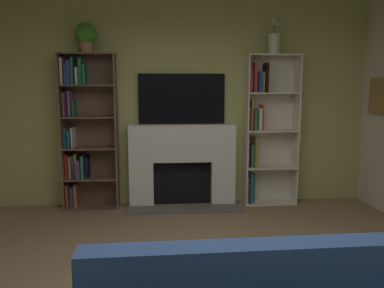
{
  "coord_description": "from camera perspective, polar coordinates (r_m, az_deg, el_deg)",
  "views": [
    {
      "loc": [
        -0.31,
        -2.55,
        1.61
      ],
      "look_at": [
        0.0,
        1.12,
        1.07
      ],
      "focal_mm": 36.92,
      "sensor_mm": 36.0,
      "label": 1
    }
  ],
  "objects": [
    {
      "name": "potted_plant",
      "position": [
        5.31,
        -15.04,
        14.85
      ],
      "size": [
        0.28,
        0.28,
        0.37
      ],
      "color": "#AB754E",
      "rests_on": "bookshelf_left"
    },
    {
      "name": "wall_back_accent",
      "position": [
        5.39,
        -1.54,
        6.53
      ],
      "size": [
        5.22,
        0.06,
        2.88
      ],
      "primitive_type": "cube",
      "color": "tan",
      "rests_on": "ground_plane"
    },
    {
      "name": "bookshelf_left",
      "position": [
        5.36,
        -15.37,
        1.77
      ],
      "size": [
        0.71,
        0.31,
        2.03
      ],
      "color": "brown",
      "rests_on": "ground_plane"
    },
    {
      "name": "tv",
      "position": [
        5.33,
        -1.5,
        6.55
      ],
      "size": [
        1.16,
        0.06,
        0.66
      ],
      "primitive_type": "cube",
      "color": "black",
      "rests_on": "fireplace"
    },
    {
      "name": "vase_with_flowers",
      "position": [
        5.44,
        11.75,
        14.15
      ],
      "size": [
        0.15,
        0.15,
        0.45
      ],
      "color": "beige",
      "rests_on": "bookshelf_right"
    },
    {
      "name": "fireplace",
      "position": [
        5.34,
        -1.41,
        -2.71
      ],
      "size": [
        1.52,
        0.53,
        1.1
      ],
      "color": "white",
      "rests_on": "ground_plane"
    },
    {
      "name": "bookshelf_right",
      "position": [
        5.47,
        10.41,
        2.26
      ],
      "size": [
        0.71,
        0.28,
        2.03
      ],
      "color": "silver",
      "rests_on": "ground_plane"
    }
  ]
}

